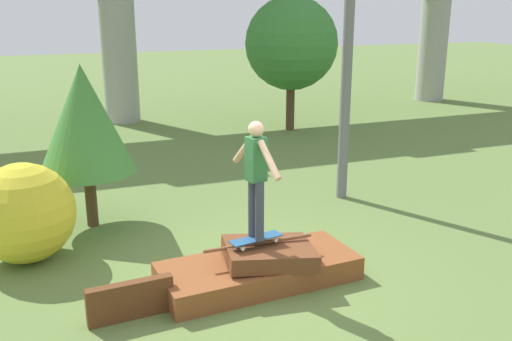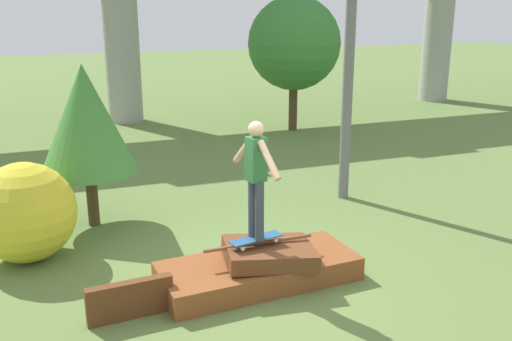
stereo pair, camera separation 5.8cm
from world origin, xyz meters
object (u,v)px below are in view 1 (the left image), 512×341
Objects in this scene: skater at (256,172)px; tree_behind_left at (84,120)px; tree_behind_right at (291,44)px; bush_yellow_flowering at (24,213)px; skateboard at (256,239)px.

tree_behind_left reaches higher than skater.
tree_behind_left is 0.70× the size of tree_behind_right.
skater is 3.61m from bush_yellow_flowering.
bush_yellow_flowering is at bearing 145.46° from skateboard.
skater is at bearing -59.04° from tree_behind_left.
skateboard is at bearing -117.19° from tree_behind_right.
tree_behind_right reaches higher than skater.
skateboard is 0.28× the size of tree_behind_left.
skateboard is 0.52× the size of bush_yellow_flowering.
skater is 10.13m from tree_behind_right.
skateboard is 0.20× the size of tree_behind_right.
skater reaches higher than bush_yellow_flowering.
skater is at bearing 135.00° from skateboard.
skateboard is 0.93m from skater.
tree_behind_right is 10.40m from bush_yellow_flowering.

